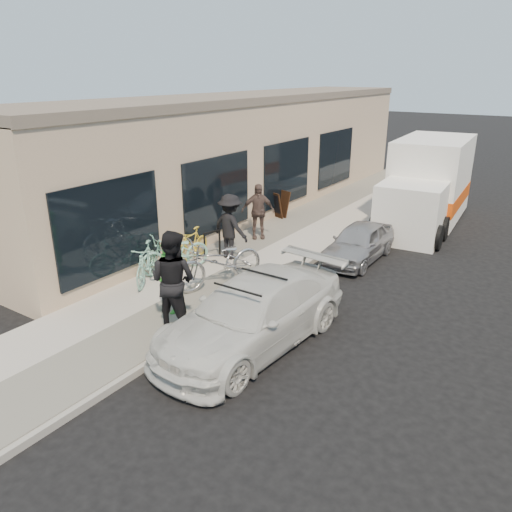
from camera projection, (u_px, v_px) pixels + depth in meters
The scene contains 17 objects.
ground at pixel (233, 330), 10.22m from camera, with size 120.00×120.00×0.00m, color black.
sidewalk at pixel (239, 263), 13.57m from camera, with size 3.00×34.00×0.15m, color #ACA59B.
curb at pixel (288, 276), 12.76m from camera, with size 0.12×34.00×0.13m, color gray.
storefront at pixel (246, 154), 18.44m from camera, with size 3.60×20.00×4.22m.
bike_rack at pixel (212, 242), 13.60m from camera, with size 0.20×0.53×0.77m.
sandwich_board at pixel (279, 204), 17.42m from camera, with size 0.71×0.72×0.91m.
sedan_white at pixel (253, 314), 9.48m from camera, with size 2.21×4.66×1.35m.
sedan_silver at pixel (359, 242), 13.84m from camera, with size 1.23×3.05×1.04m, color #98989D.
moving_truck at pixel (427, 187), 17.09m from camera, with size 2.63×5.95×2.85m.
tandem_bike at pixel (219, 262), 11.77m from camera, with size 0.81×2.32×1.22m, color #B1B2B4.
woman_rider at pixel (168, 277), 10.44m from camera, with size 0.58×0.38×1.59m, color #348E2F.
man_standing at pixel (173, 281), 9.69m from camera, with size 0.99×0.77×2.03m, color black.
cruiser_bike_a at pixel (146, 263), 12.03m from camera, with size 0.46×1.62×0.97m, color #81C1A9.
cruiser_bike_b at pixel (175, 253), 12.69m from camera, with size 0.66×1.90×1.00m, color #81C1A9.
cruiser_bike_c at pixel (192, 245), 13.44m from camera, with size 0.42×1.47×0.89m, color gold.
bystander_a at pixel (230, 227), 13.47m from camera, with size 1.15×0.66×1.78m, color black.
bystander_b at pixel (258, 211), 15.12m from camera, with size 0.99×0.41×1.69m, color brown.
Camera 1 is at (5.43, -7.25, 4.98)m, focal length 35.00 mm.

